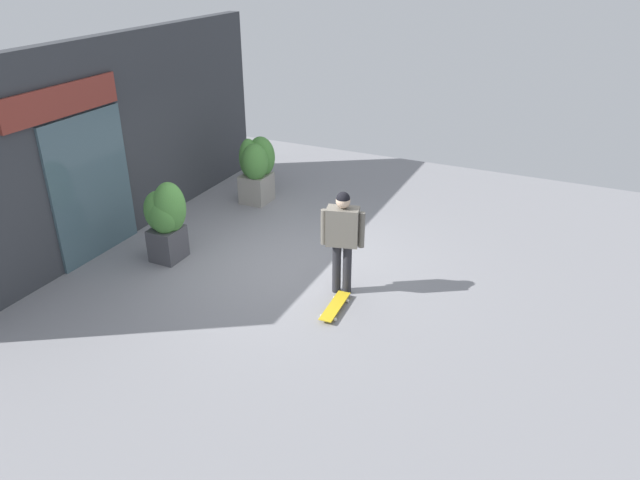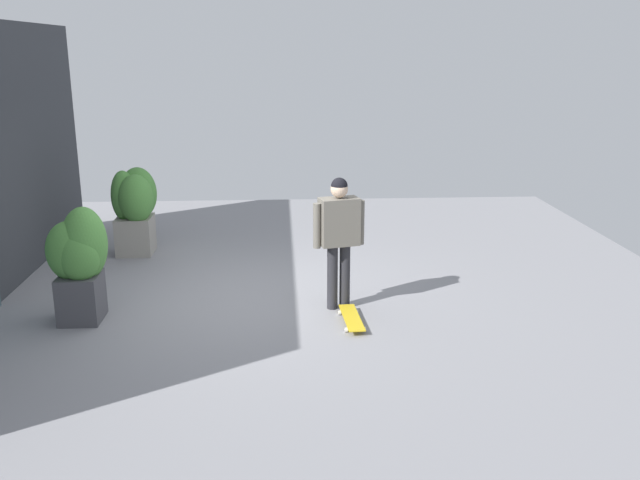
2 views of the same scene
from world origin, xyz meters
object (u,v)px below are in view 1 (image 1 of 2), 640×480
Objects in this scene: planter_box_left at (166,218)px; skateboard at (335,306)px; skateboarder at (343,233)px; planter_box_right at (256,166)px.

skateboard is at bearing -94.94° from planter_box_left.
skateboarder reaches higher than planter_box_left.
planter_box_right is (3.06, 3.07, 0.70)m from skateboard.
skateboarder is 1.95× the size of skateboard.
planter_box_left is at bearing -99.67° from skateboarder.
planter_box_left is 2.79m from planter_box_right.
planter_box_left reaches higher than skateboard.
skateboard is 3.23m from planter_box_left.
planter_box_right reaches higher than skateboard.
skateboarder reaches higher than planter_box_right.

